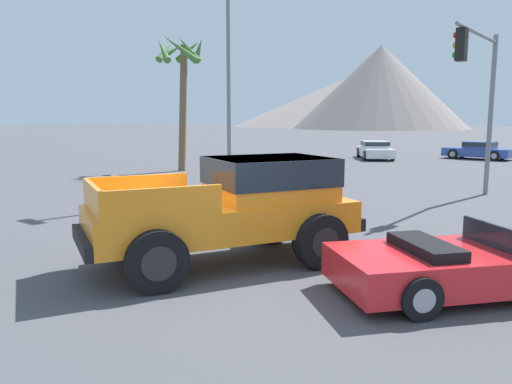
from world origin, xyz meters
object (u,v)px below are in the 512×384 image
(parked_car_blue, at_px, (478,150))
(palm_tree_short, at_px, (181,70))
(parked_car_white, at_px, (375,150))
(red_convertible_car, at_px, (465,265))
(street_lamp_post, at_px, (228,40))
(traffic_light_main, at_px, (479,80))
(orange_pickup_truck, at_px, (240,203))

(parked_car_blue, distance_m, palm_tree_short, 20.11)
(parked_car_white, bearing_deg, red_convertible_car, 82.70)
(street_lamp_post, bearing_deg, red_convertible_car, -29.27)
(parked_car_white, distance_m, traffic_light_main, 17.14)
(orange_pickup_truck, distance_m, red_convertible_car, 3.97)
(red_convertible_car, height_order, traffic_light_main, traffic_light_main)
(traffic_light_main, bearing_deg, street_lamp_post, -61.47)
(parked_car_blue, distance_m, street_lamp_post, 22.17)
(orange_pickup_truck, xyz_separation_m, red_convertible_car, (3.82, 0.85, -0.68))
(traffic_light_main, relative_size, palm_tree_short, 0.82)
(parked_car_blue, height_order, street_lamp_post, street_lamp_post)
(parked_car_blue, xyz_separation_m, street_lamp_post, (-2.87, -21.47, 4.69))
(parked_car_blue, height_order, traffic_light_main, traffic_light_main)
(orange_pickup_truck, xyz_separation_m, parked_car_white, (-8.18, 23.73, -0.51))
(traffic_light_main, bearing_deg, orange_pickup_truck, -8.67)
(orange_pickup_truck, bearing_deg, traffic_light_main, 108.20)
(parked_car_blue, xyz_separation_m, parked_car_white, (-5.46, -3.86, 0.01))
(orange_pickup_truck, relative_size, parked_car_blue, 1.26)
(traffic_light_main, height_order, palm_tree_short, palm_tree_short)
(red_convertible_car, bearing_deg, street_lamp_post, -169.40)
(orange_pickup_truck, distance_m, traffic_light_main, 10.46)
(traffic_light_main, bearing_deg, parked_car_blue, -166.48)
(parked_car_blue, relative_size, street_lamp_post, 0.48)
(parked_car_white, height_order, palm_tree_short, palm_tree_short)
(orange_pickup_truck, height_order, parked_car_blue, orange_pickup_truck)
(red_convertible_car, xyz_separation_m, palm_tree_short, (-16.52, 9.85, 4.58))
(parked_car_white, relative_size, palm_tree_short, 0.70)
(orange_pickup_truck, distance_m, palm_tree_short, 17.06)
(red_convertible_car, distance_m, street_lamp_post, 11.81)
(traffic_light_main, xyz_separation_m, street_lamp_post, (-7.10, -3.86, 1.41))
(orange_pickup_truck, bearing_deg, palm_tree_short, 166.76)
(street_lamp_post, bearing_deg, orange_pickup_truck, -47.62)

